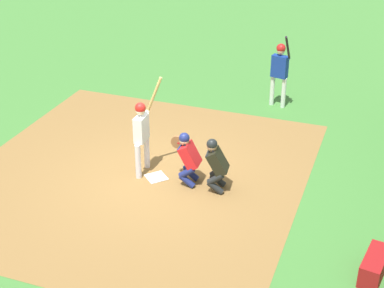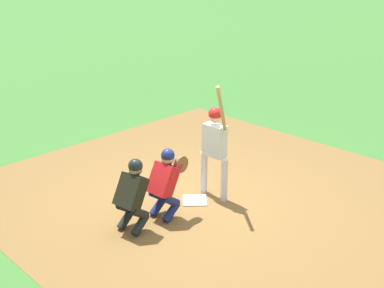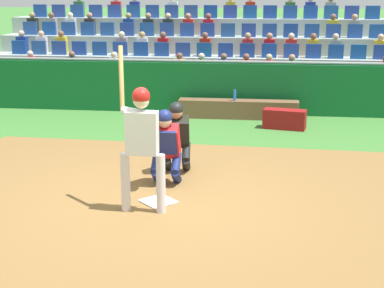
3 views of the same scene
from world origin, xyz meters
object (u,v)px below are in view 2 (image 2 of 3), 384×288
at_px(home_plate_marker, 195,200).
at_px(catcher_crouching, 166,180).
at_px(batter_at_plate, 215,143).
at_px(home_plate_umpire, 133,192).

xyz_separation_m(home_plate_marker, catcher_crouching, (0.02, -0.76, 0.69)).
bearing_deg(catcher_crouching, batter_at_plate, 83.27).
distance_m(home_plate_marker, home_plate_umpire, 1.58).
relative_size(batter_at_plate, home_plate_umpire, 1.81).
relative_size(home_plate_marker, catcher_crouching, 0.35).
height_order(catcher_crouching, home_plate_umpire, catcher_crouching).
xyz_separation_m(batter_at_plate, catcher_crouching, (-0.13, -1.13, -0.40)).
bearing_deg(home_plate_umpire, catcher_crouching, 83.11).
height_order(home_plate_marker, home_plate_umpire, home_plate_umpire).
bearing_deg(home_plate_umpire, batter_at_plate, 83.21).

